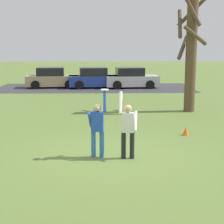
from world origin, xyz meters
name	(u,v)px	position (x,y,z in m)	size (l,w,h in m)	color
ground_plane	(109,156)	(0.00, 0.00, 0.00)	(120.00, 120.00, 0.00)	olive
person_catcher	(97,126)	(-0.35, -0.13, 0.98)	(0.56, 0.49, 2.08)	#3366B7
person_defender	(128,127)	(0.57, -0.27, 0.98)	(0.58, 0.49, 2.04)	black
frisbee_disc	(105,90)	(-0.13, -0.17, 2.09)	(0.24, 0.24, 0.02)	white
parked_car_tan	(52,78)	(-4.21, 18.06, 0.73)	(4.26, 2.35, 1.59)	tan
parked_car_blue	(95,78)	(-0.85, 17.85, 0.73)	(4.26, 2.35, 1.59)	#233893
parked_car_silver	(131,79)	(2.01, 17.77, 0.73)	(4.26, 2.35, 1.59)	#BCBCC1
parking_strip	(95,88)	(-0.86, 17.75, 0.00)	(15.22, 6.40, 0.01)	#38383D
bare_tree_tall	(191,50)	(4.22, 7.58, 3.12)	(1.94, 1.85, 6.06)	brown
field_cone_orange	(186,131)	(2.97, 2.55, 0.16)	(0.26, 0.26, 0.32)	orange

